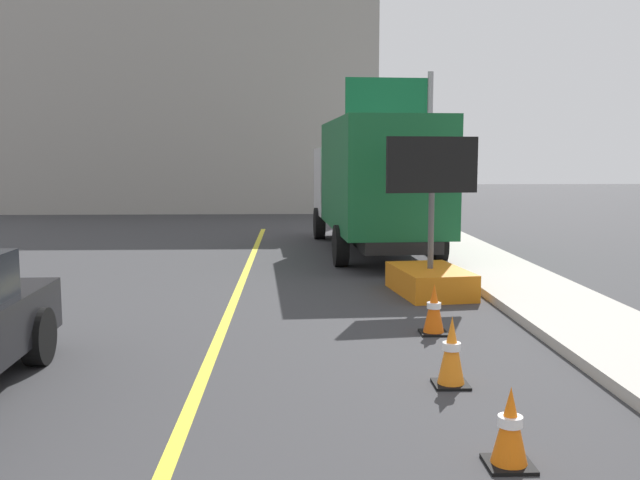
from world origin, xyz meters
TOP-DOWN VIEW (x-y plane):
  - arrow_board_trailer at (3.34, 13.09)m, footprint 1.60×1.94m
  - box_truck at (2.95, 18.38)m, footprint 2.74×7.97m
  - highway_guide_sign at (4.52, 23.38)m, footprint 2.79×0.31m
  - far_building_block at (-3.51, 34.92)m, footprint 15.94×9.98m
  - traffic_cone_mid_lane at (2.63, 6.36)m, footprint 0.36×0.36m
  - traffic_cone_far_lane at (2.61, 8.26)m, footprint 0.36×0.36m
  - traffic_cone_curbside at (2.86, 10.37)m, footprint 0.36×0.36m

SIDE VIEW (x-z plane):
  - traffic_cone_mid_lane at x=2.63m, z-range -0.01..0.63m
  - traffic_cone_curbside at x=2.86m, z-range -0.01..0.68m
  - traffic_cone_far_lane at x=2.61m, z-range -0.01..0.73m
  - arrow_board_trailer at x=3.34m, z-range -0.87..1.83m
  - box_truck at x=2.95m, z-range 0.16..3.35m
  - highway_guide_sign at x=4.52m, z-range 0.92..5.92m
  - far_building_block at x=-3.51m, z-range 0.00..10.26m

